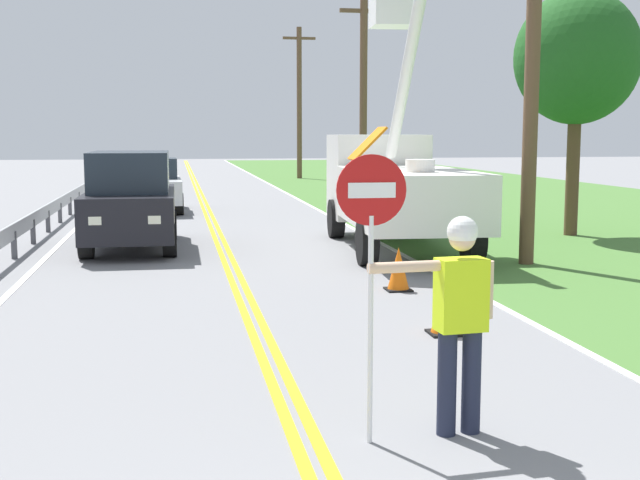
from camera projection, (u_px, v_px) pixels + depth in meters
name	position (u px, v px, depth m)	size (l,w,h in m)	color
grass_verge_right	(609.00, 218.00, 24.48)	(16.00, 110.00, 0.01)	#477533
centerline_yellow_left	(210.00, 226.00, 22.48)	(0.11, 110.00, 0.01)	yellow
centerline_yellow_right	(217.00, 226.00, 22.51)	(0.11, 110.00, 0.01)	yellow
edge_line_right	(343.00, 223.00, 23.11)	(0.12, 110.00, 0.01)	silver
edge_line_left	(76.00, 228.00, 21.88)	(0.12, 110.00, 0.01)	silver
flagger_worker	(459.00, 311.00, 6.80)	(1.08, 0.27, 1.83)	#1E2338
stop_sign_paddle	(371.00, 234.00, 6.52)	(0.56, 0.04, 2.33)	silver
utility_bucket_truck	(393.00, 183.00, 18.22)	(2.98, 6.92, 5.60)	white
oncoming_suv_nearest	(131.00, 200.00, 17.97)	(1.93, 4.62, 2.10)	black
oncoming_sedan_second	(151.00, 186.00, 26.52)	(1.98, 4.14, 1.70)	silver
utility_pole_near	(533.00, 46.00, 15.44)	(1.80, 0.28, 7.84)	brown
utility_pole_mid	(363.00, 94.00, 30.63)	(1.80, 0.28, 7.52)	brown
utility_pole_far	(299.00, 100.00, 45.74)	(1.80, 0.28, 8.25)	brown
traffic_cone_lead	(445.00, 308.00, 10.33)	(0.40, 0.40, 0.70)	orange
traffic_cone_mid	(398.00, 270.00, 13.21)	(0.40, 0.40, 0.70)	orange
guardrail_left_shoulder	(24.00, 227.00, 17.66)	(0.10, 32.00, 0.71)	#9EA0A3
roadside_tree_verge	(577.00, 59.00, 19.91)	(3.00, 3.00, 5.90)	brown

